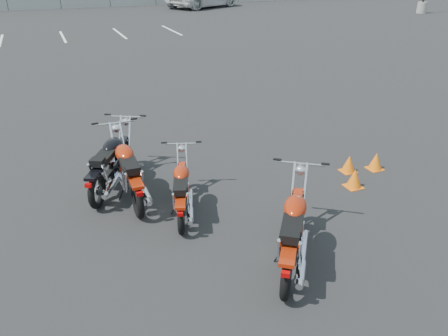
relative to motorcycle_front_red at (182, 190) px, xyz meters
name	(u,v)px	position (x,y,z in m)	size (l,w,h in m)	color
ground	(227,222)	(0.54, -0.58, -0.41)	(120.00, 120.00, 0.00)	black
motorcycle_front_red	(182,190)	(0.00, 0.00, 0.00)	(0.95, 1.80, 0.89)	black
motorcycle_second_black	(111,163)	(-0.90, 1.31, 0.07)	(1.40, 2.04, 1.05)	black
motorcycle_third_red	(128,171)	(-0.69, 0.86, 0.08)	(0.84, 2.17, 1.06)	black
motorcycle_rear_red	(293,231)	(0.99, -1.81, 0.07)	(1.60, 1.97, 1.05)	black
training_cone_near	(349,164)	(3.44, 0.18, -0.24)	(0.28, 0.28, 0.34)	orange
training_cone_far	(354,178)	(3.14, -0.38, -0.23)	(0.30, 0.30, 0.36)	orange
training_cone_extra	(376,161)	(4.00, 0.07, -0.24)	(0.29, 0.29, 0.34)	orange
parking_line_stripes	(33,39)	(-1.96, 19.42, -0.40)	(15.12, 4.00, 0.01)	silver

